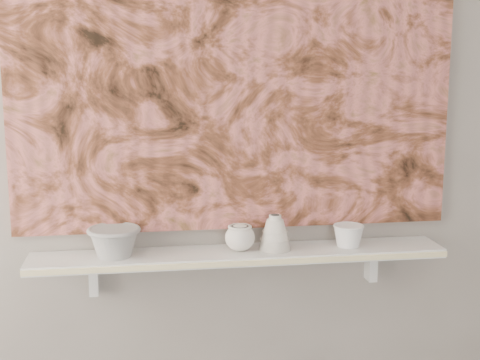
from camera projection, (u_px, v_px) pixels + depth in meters
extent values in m
plane|color=gray|center=(235.00, 124.00, 2.27)|extent=(3.60, 0.00, 3.60)
cube|color=silver|center=(239.00, 255.00, 2.26)|extent=(1.40, 0.18, 0.03)
cube|color=beige|center=(244.00, 263.00, 2.17)|extent=(1.40, 0.01, 0.02)
cube|color=silver|center=(94.00, 277.00, 2.26)|extent=(0.03, 0.06, 0.12)
cube|color=silver|center=(371.00, 264.00, 2.41)|extent=(0.03, 0.06, 0.12)
cube|color=brown|center=(236.00, 67.00, 2.22)|extent=(1.50, 0.02, 1.10)
cube|color=black|center=(364.00, 156.00, 2.33)|extent=(0.09, 0.00, 0.08)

